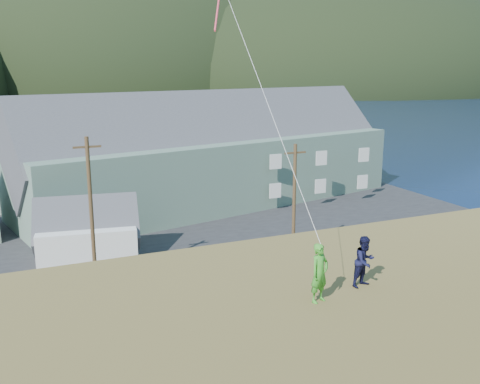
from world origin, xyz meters
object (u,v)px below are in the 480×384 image
shed_white (87,232)px  kite_flyer_green (320,273)px  kite_flyer_navy (365,261)px  lodge (215,152)px

shed_white → kite_flyer_green: size_ratio=4.62×
shed_white → kite_flyer_navy: size_ratio=5.03×
lodge → kite_flyer_green: 39.44m
shed_white → kite_flyer_green: bearing=-74.6°
shed_white → kite_flyer_navy: 26.34m
lodge → kite_flyer_navy: lodge is taller
lodge → shed_white: bearing=-152.6°
lodge → shed_white: lodge is taller
lodge → kite_flyer_navy: size_ratio=26.21×
lodge → kite_flyer_green: bearing=-119.5°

